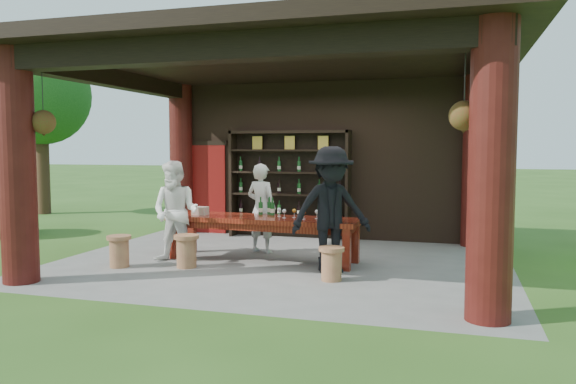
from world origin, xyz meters
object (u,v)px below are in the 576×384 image
(stool_near_right, at_px, (331,263))
(guest_man, at_px, (331,210))
(stool_near_left, at_px, (186,250))
(guest_woman, at_px, (176,212))
(napkin_basket, at_px, (200,211))
(host, at_px, (261,208))
(stool_far_left, at_px, (119,250))
(tasting_table, at_px, (263,224))
(wine_shelf, at_px, (289,184))

(stool_near_right, xyz_separation_m, guest_man, (-0.13, 0.55, 0.71))
(stool_near_left, distance_m, guest_woman, 0.74)
(stool_near_right, relative_size, napkin_basket, 1.89)
(stool_near_left, bearing_deg, stool_near_right, -4.97)
(host, bearing_deg, stool_far_left, 60.87)
(stool_near_left, relative_size, guest_woman, 0.31)
(tasting_table, height_order, host, host)
(tasting_table, height_order, napkin_basket, napkin_basket)
(stool_near_right, bearing_deg, tasting_table, 142.71)
(stool_far_left, relative_size, guest_man, 0.26)
(tasting_table, height_order, stool_near_left, tasting_table)
(tasting_table, distance_m, napkin_basket, 1.16)
(stool_near_right, xyz_separation_m, napkin_basket, (-2.56, 1.04, 0.56))
(stool_near_right, bearing_deg, stool_far_left, -178.86)
(wine_shelf, distance_m, guest_man, 3.34)
(tasting_table, height_order, guest_woman, guest_woman)
(stool_near_left, relative_size, host, 0.32)
(tasting_table, xyz_separation_m, stool_near_left, (-0.99, -0.87, -0.35))
(tasting_table, relative_size, guest_man, 1.72)
(tasting_table, distance_m, stool_near_right, 1.82)
(wine_shelf, distance_m, napkin_basket, 2.64)
(stool_near_right, distance_m, napkin_basket, 2.82)
(tasting_table, relative_size, napkin_basket, 12.79)
(stool_far_left, bearing_deg, tasting_table, 29.35)
(stool_near_right, distance_m, host, 2.53)
(wine_shelf, distance_m, host, 1.74)
(stool_far_left, xyz_separation_m, napkin_basket, (0.90, 1.11, 0.55))
(stool_near_left, xyz_separation_m, host, (0.72, 1.59, 0.54))
(guest_man, xyz_separation_m, napkin_basket, (-2.43, 0.49, -0.15))
(guest_woman, bearing_deg, stool_far_left, -139.75)
(stool_near_left, xyz_separation_m, stool_far_left, (-1.05, -0.28, -0.01))
(stool_near_right, relative_size, guest_woman, 0.29)
(wine_shelf, xyz_separation_m, guest_man, (1.55, -2.96, -0.17))
(wine_shelf, bearing_deg, napkin_basket, -109.78)
(wine_shelf, relative_size, stool_far_left, 5.06)
(host, bearing_deg, stool_near_right, 147.78)
(stool_near_left, height_order, host, host)
(stool_near_left, height_order, stool_near_right, stool_near_left)
(stool_near_left, height_order, napkin_basket, napkin_basket)
(stool_near_right, xyz_separation_m, stool_far_left, (-3.47, -0.07, 0.01))
(guest_woman, bearing_deg, wine_shelf, 70.14)
(stool_near_left, xyz_separation_m, napkin_basket, (-0.15, 0.83, 0.54))
(tasting_table, distance_m, guest_man, 1.44)
(napkin_basket, bearing_deg, host, 41.06)
(host, bearing_deg, stool_near_left, 80.03)
(stool_far_left, distance_m, guest_woman, 1.09)
(wine_shelf, height_order, stool_near_right, wine_shelf)
(stool_near_right, xyz_separation_m, host, (-1.70, 1.80, 0.55))
(wine_shelf, relative_size, stool_near_right, 5.27)
(guest_man, bearing_deg, wine_shelf, 87.14)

